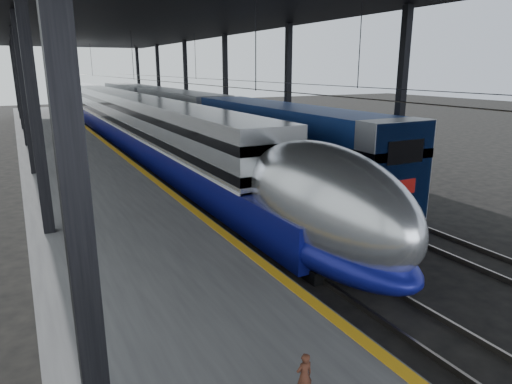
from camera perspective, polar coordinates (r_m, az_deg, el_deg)
ground at (r=14.13m, az=2.23°, el=-11.23°), size 160.00×160.00×0.00m
platform at (r=31.61m, az=-22.05°, el=3.56°), size 6.00×80.00×1.00m
yellow_strip at (r=31.90m, az=-17.14°, el=5.02°), size 0.30×80.00×0.01m
rails at (r=33.37m, az=-8.22°, el=4.35°), size 6.52×80.00×0.16m
canopy at (r=32.15m, az=-13.51°, el=19.88°), size 18.00×75.00×9.47m
tgv_train at (r=40.02m, az=-15.63°, el=8.49°), size 2.94×65.20×4.22m
second_train at (r=42.54m, az=-9.37°, el=9.50°), size 3.13×56.05×4.31m
child at (r=8.10m, az=6.04°, el=-21.90°), size 0.30×0.20×0.83m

